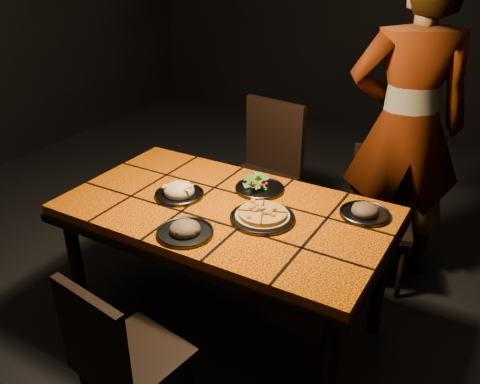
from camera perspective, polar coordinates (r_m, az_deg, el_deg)
The scene contains 11 objects.
room_shell at distance 2.26m, azimuth -1.92°, elevation 15.27°, with size 6.04×7.04×3.08m.
dining_table at distance 2.56m, azimuth -1.64°, elevation -3.21°, with size 1.62×0.92×0.75m.
chair_near at distance 2.15m, azimuth -13.61°, elevation -17.37°, with size 0.43×0.43×0.84m.
chair_far_left at distance 3.42m, azimuth 2.79°, elevation 3.00°, with size 0.50×0.50×0.99m.
chair_far_right at distance 3.20m, azimuth 15.45°, elevation -1.62°, with size 0.47×0.47×0.84m.
diner at distance 3.11m, azimuth 18.16°, elevation 6.89°, with size 0.70×0.46×1.92m, color brown.
plate_pizza at distance 2.40m, azimuth 2.54°, elevation -2.74°, with size 0.34×0.34×0.04m.
plate_pasta at distance 2.63m, azimuth -6.84°, elevation -0.01°, with size 0.25×0.25×0.08m.
plate_salad at distance 2.67m, azimuth 2.23°, elevation 0.71°, with size 0.26×0.26×0.07m.
plate_mushroom_a at distance 2.30m, azimuth -6.19°, elevation -4.24°, with size 0.26×0.26×0.09m.
plate_mushroom_b at distance 2.51m, azimuth 13.86°, elevation -2.12°, with size 0.24×0.24×0.08m.
Camera 1 is at (1.18, -1.87, 1.96)m, focal length 38.00 mm.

